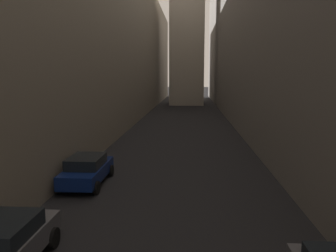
{
  "coord_description": "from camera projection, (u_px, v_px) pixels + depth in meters",
  "views": [
    {
      "loc": [
        0.87,
        9.1,
        5.53
      ],
      "look_at": [
        0.0,
        22.23,
        3.61
      ],
      "focal_mm": 37.14,
      "sensor_mm": 36.0,
      "label": 1
    }
  ],
  "objects": [
    {
      "name": "parked_car_left_far",
      "position": [
        87.0,
        170.0,
        17.71
      ],
      "size": [
        1.97,
        4.37,
        1.48
      ],
      "rotation": [
        0.0,
        0.0,
        1.57
      ],
      "color": "navy",
      "rests_on": "ground"
    },
    {
      "name": "building_block_left",
      "position": [
        89.0,
        39.0,
        40.56
      ],
      "size": [
        11.24,
        108.0,
        19.5
      ],
      "primitive_type": "cube",
      "color": "#756B5B",
      "rests_on": "ground"
    },
    {
      "name": "parked_car_left_third",
      "position": [
        2.0,
        246.0,
        9.75
      ],
      "size": [
        1.97,
        4.34,
        1.5
      ],
      "rotation": [
        0.0,
        0.0,
        1.57
      ],
      "color": "#4C4C51",
      "rests_on": "ground"
    },
    {
      "name": "building_block_right",
      "position": [
        301.0,
        13.0,
        38.6
      ],
      "size": [
        15.02,
        108.0,
        24.74
      ],
      "primitive_type": "cube",
      "color": "slate",
      "rests_on": "ground"
    },
    {
      "name": "ground_plane",
      "position": [
        183.0,
        125.0,
        39.26
      ],
      "size": [
        264.0,
        264.0,
        0.0
      ],
      "primitive_type": "plane",
      "color": "black"
    }
  ]
}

